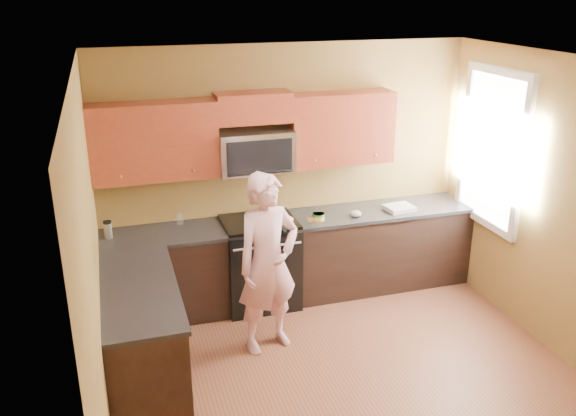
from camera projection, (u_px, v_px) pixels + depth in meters
name	position (u px, v px, depth m)	size (l,w,h in m)	color
floor	(354.00, 387.00, 5.19)	(4.00, 4.00, 0.00)	brown
ceiling	(369.00, 67.00, 4.25)	(4.00, 4.00, 0.00)	white
wall_back	(287.00, 171.00, 6.51)	(4.00, 4.00, 0.00)	brown
wall_front	(526.00, 402.00, 2.92)	(4.00, 4.00, 0.00)	brown
wall_left	(94.00, 277.00, 4.17)	(4.00, 4.00, 0.00)	brown
wall_right	(573.00, 216.00, 5.26)	(4.00, 4.00, 0.00)	brown
cabinet_back_run	(295.00, 259.00, 6.56)	(4.00, 0.60, 0.88)	black
cabinet_left_run	(143.00, 338.00, 5.10)	(0.60, 1.60, 0.88)	black
countertop_back	(295.00, 220.00, 6.39)	(4.00, 0.62, 0.04)	black
countertop_left	(139.00, 289.00, 4.95)	(0.62, 1.60, 0.04)	black
stove	(260.00, 262.00, 6.41)	(0.76, 0.65, 0.95)	black
microwave	(255.00, 171.00, 6.18)	(0.76, 0.40, 0.42)	silver
upper_cab_left	(157.00, 178.00, 5.94)	(1.22, 0.33, 0.75)	maroon
upper_cab_right	(339.00, 163.00, 6.47)	(1.12, 0.33, 0.75)	maroon
upper_cab_over_mw	(253.00, 107.00, 5.99)	(0.76, 0.33, 0.30)	maroon
window	(493.00, 149.00, 6.23)	(0.06, 1.06, 1.66)	white
woman	(268.00, 264.00, 5.49)	(0.63, 0.41, 1.72)	pink
frying_pan	(275.00, 228.00, 6.05)	(0.27, 0.47, 0.06)	black
butter_tub	(318.00, 220.00, 6.34)	(0.13, 0.13, 0.09)	yellow
toast_slice	(313.00, 220.00, 6.33)	(0.11, 0.11, 0.01)	#B27F47
napkin_a	(288.00, 219.00, 6.28)	(0.11, 0.12, 0.06)	silver
napkin_b	(356.00, 214.00, 6.42)	(0.12, 0.13, 0.07)	silver
dish_towel	(399.00, 208.00, 6.61)	(0.30, 0.24, 0.05)	white
travel_mug	(109.00, 238.00, 5.90)	(0.08, 0.08, 0.17)	silver
glass_c	(180.00, 219.00, 6.22)	(0.07, 0.07, 0.12)	silver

